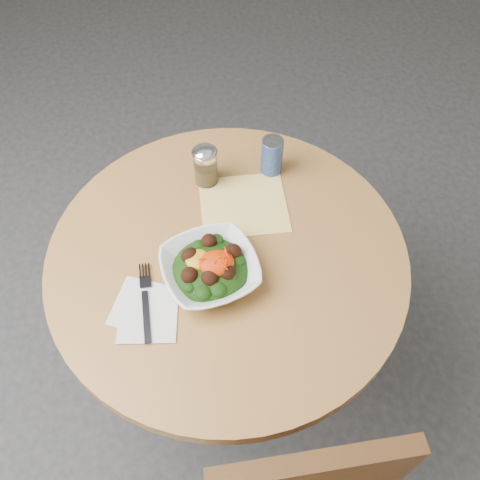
# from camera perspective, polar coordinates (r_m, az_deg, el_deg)

# --- Properties ---
(ground) EXTENTS (6.00, 6.00, 0.00)m
(ground) POSITION_cam_1_polar(r_m,az_deg,el_deg) (1.99, -0.95, -13.59)
(ground) COLOR #2A2A2D
(ground) RESTS_ON ground
(table) EXTENTS (0.90, 0.90, 0.75)m
(table) POSITION_cam_1_polar(r_m,az_deg,el_deg) (1.49, -1.23, -5.68)
(table) COLOR black
(table) RESTS_ON ground
(cloth_napkin) EXTENTS (0.24, 0.22, 0.00)m
(cloth_napkin) POSITION_cam_1_polar(r_m,az_deg,el_deg) (1.42, 0.39, 3.77)
(cloth_napkin) COLOR #FFB10D
(cloth_napkin) RESTS_ON table
(paper_napkins) EXTENTS (0.18, 0.20, 0.00)m
(paper_napkins) POSITION_cam_1_polar(r_m,az_deg,el_deg) (1.26, -10.04, -7.49)
(paper_napkins) COLOR silver
(paper_napkins) RESTS_ON table
(salad_bowl) EXTENTS (0.27, 0.27, 0.08)m
(salad_bowl) POSITION_cam_1_polar(r_m,az_deg,el_deg) (1.27, -3.20, -3.07)
(salad_bowl) COLOR white
(salad_bowl) RESTS_ON table
(fork) EXTENTS (0.03, 0.21, 0.00)m
(fork) POSITION_cam_1_polar(r_m,az_deg,el_deg) (1.27, -10.04, -6.20)
(fork) COLOR black
(fork) RESTS_ON table
(spice_shaker) EXTENTS (0.07, 0.07, 0.12)m
(spice_shaker) POSITION_cam_1_polar(r_m,az_deg,el_deg) (1.43, -3.70, 7.95)
(spice_shaker) COLOR silver
(spice_shaker) RESTS_ON table
(beverage_can) EXTENTS (0.06, 0.06, 0.11)m
(beverage_can) POSITION_cam_1_polar(r_m,az_deg,el_deg) (1.46, 3.42, 8.96)
(beverage_can) COLOR navy
(beverage_can) RESTS_ON table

